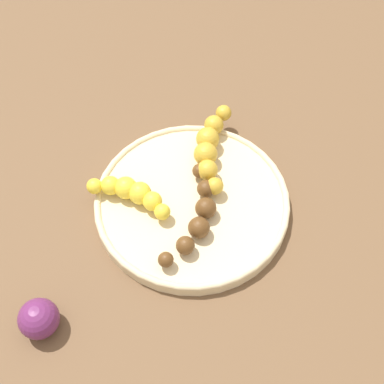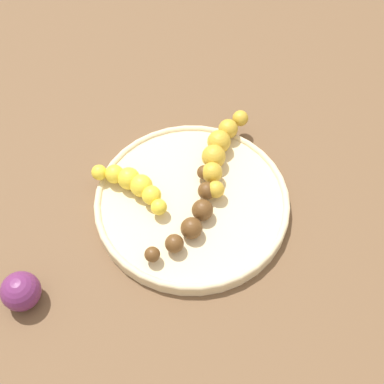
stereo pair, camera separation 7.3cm
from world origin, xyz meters
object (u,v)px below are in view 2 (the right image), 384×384
(plum_purple, at_px, (21,291))
(banana_spotted, at_px, (220,150))
(fruit_bowl, at_px, (192,202))
(banana_yellow, at_px, (133,184))
(banana_overripe, at_px, (192,217))

(plum_purple, bearing_deg, banana_spotted, -99.43)
(fruit_bowl, bearing_deg, banana_yellow, 29.92)
(banana_yellow, distance_m, plum_purple, 0.21)
(plum_purple, bearing_deg, fruit_bowl, -106.29)
(fruit_bowl, xyz_separation_m, banana_spotted, (0.02, -0.09, 0.03))
(fruit_bowl, height_order, banana_overripe, banana_overripe)
(plum_purple, bearing_deg, banana_overripe, -113.95)
(banana_overripe, height_order, banana_spotted, banana_spotted)
(banana_overripe, height_order, banana_yellow, banana_yellow)
(banana_overripe, bearing_deg, banana_spotted, 97.66)
(banana_yellow, bearing_deg, fruit_bowl, -66.32)
(banana_spotted, height_order, banana_yellow, banana_spotted)
(fruit_bowl, xyz_separation_m, plum_purple, (0.07, 0.25, 0.01))
(banana_spotted, bearing_deg, banana_overripe, 87.38)
(fruit_bowl, xyz_separation_m, banana_overripe, (-0.03, 0.03, 0.02))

